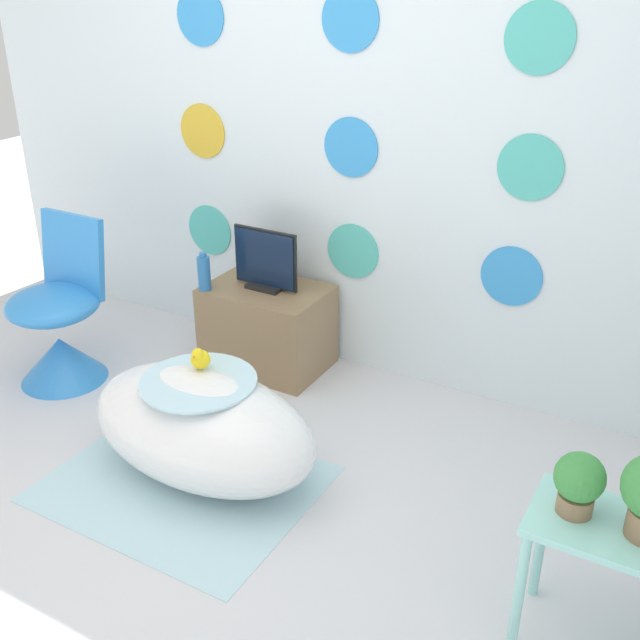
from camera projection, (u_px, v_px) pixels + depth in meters
name	position (u px, v px, depth m)	size (l,w,h in m)	color
ground_plane	(104.00, 580.00, 2.55)	(12.00, 12.00, 0.00)	silver
wall_back_dotted	(354.00, 108.00, 3.39)	(4.52, 0.05, 2.60)	white
rug	(182.00, 484.00, 3.01)	(1.04, 0.83, 0.01)	silver
bathtub	(202.00, 427.00, 2.97)	(1.00, 0.55, 0.46)	white
rubber_duck	(200.00, 358.00, 2.91)	(0.08, 0.09, 0.09)	yellow
chair	(59.00, 330.00, 3.67)	(0.45, 0.45, 0.81)	#338CE0
tv_cabinet	(267.00, 327.00, 3.81)	(0.60, 0.42, 0.43)	#8E704C
tv	(265.00, 262.00, 3.66)	(0.35, 0.12, 0.30)	black
vase	(204.00, 273.00, 3.66)	(0.06, 0.06, 0.19)	#2D72B7
side_table	(602.00, 550.00, 2.16)	(0.43, 0.30, 0.47)	#99E0D8
potted_plant_left	(579.00, 482.00, 2.11)	(0.15, 0.15, 0.20)	#8C6B4C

